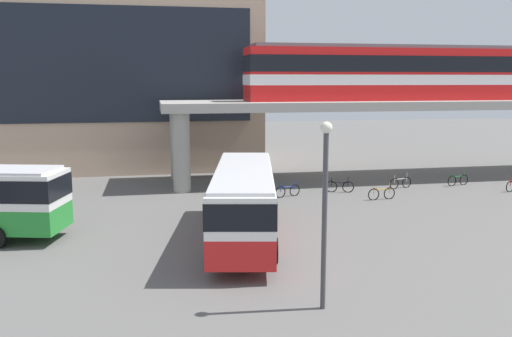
{
  "coord_description": "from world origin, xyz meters",
  "views": [
    {
      "loc": [
        -3.26,
        -20.13,
        7.06
      ],
      "look_at": [
        2.3,
        8.87,
        2.2
      ],
      "focal_mm": 38.01,
      "sensor_mm": 36.0,
      "label": 1
    }
  ],
  "objects_px": {
    "station_building": "(109,76)",
    "bicycle_orange": "(382,194)",
    "bicycle_black": "(340,187)",
    "bicycle_blue": "(288,191)",
    "train": "(387,72)",
    "bicycle_silver": "(401,183)",
    "bicycle_green": "(458,180)",
    "bus_main": "(244,196)"
  },
  "relations": [
    {
      "from": "station_building",
      "to": "bicycle_orange",
      "type": "distance_m",
      "value": 25.33
    },
    {
      "from": "bicycle_black",
      "to": "bicycle_orange",
      "type": "bearing_deg",
      "value": -55.69
    },
    {
      "from": "bicycle_black",
      "to": "bicycle_blue",
      "type": "height_order",
      "value": "same"
    },
    {
      "from": "train",
      "to": "bicycle_blue",
      "type": "height_order",
      "value": "train"
    },
    {
      "from": "station_building",
      "to": "train",
      "type": "height_order",
      "value": "station_building"
    },
    {
      "from": "station_building",
      "to": "bicycle_silver",
      "type": "xyz_separation_m",
      "value": [
        19.33,
        -14.74,
        -7.02
      ]
    },
    {
      "from": "train",
      "to": "bicycle_green",
      "type": "relative_size",
      "value": 11.5
    },
    {
      "from": "bus_main",
      "to": "bicycle_silver",
      "type": "height_order",
      "value": "bus_main"
    },
    {
      "from": "bicycle_blue",
      "to": "station_building",
      "type": "bearing_deg",
      "value": 125.64
    },
    {
      "from": "bicycle_blue",
      "to": "bicycle_orange",
      "type": "bearing_deg",
      "value": -18.81
    },
    {
      "from": "bus_main",
      "to": "bicycle_silver",
      "type": "distance_m",
      "value": 15.43
    },
    {
      "from": "bicycle_orange",
      "to": "train",
      "type": "bearing_deg",
      "value": 65.6
    },
    {
      "from": "train",
      "to": "bicycle_blue",
      "type": "relative_size",
      "value": 11.84
    },
    {
      "from": "train",
      "to": "bus_main",
      "type": "bearing_deg",
      "value": -133.09
    },
    {
      "from": "bus_main",
      "to": "bicycle_green",
      "type": "xyz_separation_m",
      "value": [
        16.28,
        9.65,
        -1.63
      ]
    },
    {
      "from": "bicycle_silver",
      "to": "bus_main",
      "type": "bearing_deg",
      "value": -141.75
    },
    {
      "from": "bicycle_orange",
      "to": "bicycle_blue",
      "type": "height_order",
      "value": "same"
    },
    {
      "from": "bus_main",
      "to": "bicycle_black",
      "type": "relative_size",
      "value": 6.51
    },
    {
      "from": "bicycle_silver",
      "to": "bicycle_green",
      "type": "distance_m",
      "value": 4.23
    },
    {
      "from": "bicycle_silver",
      "to": "bicycle_blue",
      "type": "distance_m",
      "value": 8.02
    },
    {
      "from": "train",
      "to": "bicycle_silver",
      "type": "relative_size",
      "value": 11.59
    },
    {
      "from": "bicycle_silver",
      "to": "bicycle_black",
      "type": "bearing_deg",
      "value": -174.17
    },
    {
      "from": "station_building",
      "to": "bicycle_black",
      "type": "distance_m",
      "value": 22.45
    },
    {
      "from": "bicycle_silver",
      "to": "bicycle_green",
      "type": "relative_size",
      "value": 0.99
    },
    {
      "from": "bus_main",
      "to": "bicycle_black",
      "type": "distance_m",
      "value": 12.0
    },
    {
      "from": "train",
      "to": "bicycle_green",
      "type": "xyz_separation_m",
      "value": [
        3.75,
        -3.75,
        -7.21
      ]
    },
    {
      "from": "station_building",
      "to": "bicycle_orange",
      "type": "relative_size",
      "value": 13.37
    },
    {
      "from": "bicycle_black",
      "to": "bicycle_blue",
      "type": "distance_m",
      "value": 3.66
    },
    {
      "from": "station_building",
      "to": "bicycle_green",
      "type": "bearing_deg",
      "value": -31.75
    },
    {
      "from": "bus_main",
      "to": "bicycle_orange",
      "type": "distance_m",
      "value": 11.58
    },
    {
      "from": "station_building",
      "to": "bicycle_green",
      "type": "distance_m",
      "value": 28.58
    },
    {
      "from": "train",
      "to": "bicycle_orange",
      "type": "xyz_separation_m",
      "value": [
        -3.11,
        -6.86,
        -7.21
      ]
    },
    {
      "from": "bus_main",
      "to": "bicycle_black",
      "type": "bearing_deg",
      "value": 49.61
    },
    {
      "from": "bicycle_orange",
      "to": "bicycle_green",
      "type": "bearing_deg",
      "value": 24.43
    },
    {
      "from": "bicycle_black",
      "to": "bicycle_green",
      "type": "distance_m",
      "value": 8.6
    },
    {
      "from": "station_building",
      "to": "bicycle_orange",
      "type": "height_order",
      "value": "station_building"
    },
    {
      "from": "bicycle_orange",
      "to": "station_building",
      "type": "bearing_deg",
      "value": 133.34
    },
    {
      "from": "bus_main",
      "to": "bicycle_silver",
      "type": "xyz_separation_m",
      "value": [
        12.05,
        9.5,
        -1.63
      ]
    },
    {
      "from": "bus_main",
      "to": "train",
      "type": "bearing_deg",
      "value": 46.91
    },
    {
      "from": "station_building",
      "to": "bicycle_silver",
      "type": "relative_size",
      "value": 13.73
    },
    {
      "from": "train",
      "to": "bicycle_black",
      "type": "height_order",
      "value": "train"
    },
    {
      "from": "bicycle_green",
      "to": "bicycle_black",
      "type": "bearing_deg",
      "value": -176.0
    }
  ]
}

